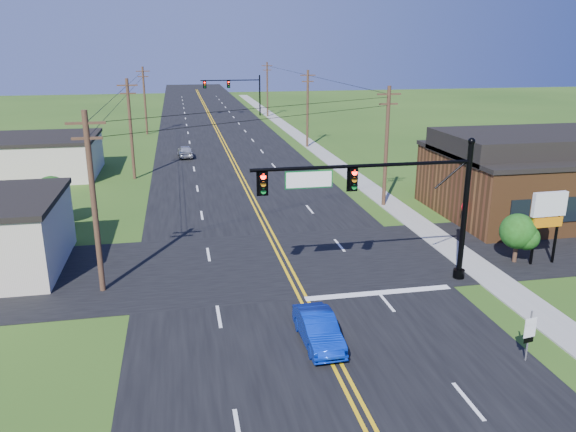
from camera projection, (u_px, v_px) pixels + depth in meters
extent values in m
plane|color=#274814|center=(341.00, 382.00, 20.58)|extent=(260.00, 260.00, 0.00)
cube|color=black|center=(224.00, 147.00, 67.47)|extent=(16.00, 220.00, 0.04)
cube|color=black|center=(281.00, 262.00, 31.83)|extent=(70.00, 10.00, 0.04)
cube|color=gray|center=(330.00, 159.00, 60.02)|extent=(2.00, 160.00, 0.08)
cylinder|color=black|center=(465.00, 213.00, 28.65)|extent=(0.28, 0.28, 7.20)
cylinder|color=black|center=(459.00, 274.00, 29.63)|extent=(0.60, 0.60, 0.50)
sphere|color=black|center=(472.00, 141.00, 27.56)|extent=(0.36, 0.36, 0.36)
cylinder|color=black|center=(364.00, 166.00, 26.84)|extent=(11.00, 0.18, 0.18)
cube|color=#055D1D|center=(309.00, 179.00, 26.50)|extent=(2.30, 0.06, 0.85)
cylinder|color=black|center=(260.00, 94.00, 96.17)|extent=(0.28, 0.28, 7.20)
cylinder|color=black|center=(260.00, 114.00, 97.16)|extent=(0.60, 0.60, 0.50)
sphere|color=black|center=(259.00, 72.00, 95.09)|extent=(0.36, 0.36, 0.36)
cylinder|color=black|center=(230.00, 80.00, 94.55)|extent=(10.00, 0.18, 0.18)
cube|color=#055D1D|center=(211.00, 84.00, 94.12)|extent=(2.30, 0.06, 0.85)
cube|color=brown|center=(538.00, 184.00, 40.50)|extent=(14.00, 11.00, 4.40)
cube|color=black|center=(543.00, 152.00, 39.81)|extent=(14.20, 11.20, 0.30)
cube|color=beige|center=(30.00, 158.00, 52.22)|extent=(12.00, 9.00, 3.40)
cube|color=black|center=(28.00, 138.00, 51.68)|extent=(12.20, 9.20, 0.30)
cylinder|color=#3E281C|center=(94.00, 205.00, 26.89)|extent=(0.28, 0.28, 9.00)
cube|color=#3E281C|center=(85.00, 123.00, 25.74)|extent=(1.80, 0.12, 0.12)
cube|color=#3E281C|center=(87.00, 138.00, 25.95)|extent=(1.40, 0.12, 0.12)
cylinder|color=#3E281C|center=(131.00, 130.00, 50.33)|extent=(0.28, 0.28, 9.00)
cube|color=#3E281C|center=(127.00, 85.00, 49.19)|extent=(1.80, 0.12, 0.12)
cube|color=#3E281C|center=(128.00, 93.00, 49.39)|extent=(1.40, 0.12, 0.12)
cylinder|color=#3E281C|center=(145.00, 101.00, 75.66)|extent=(0.28, 0.28, 9.00)
cube|color=#3E281C|center=(143.00, 71.00, 74.51)|extent=(1.80, 0.12, 0.12)
cube|color=#3E281C|center=(143.00, 77.00, 74.72)|extent=(1.40, 0.12, 0.12)
cylinder|color=#3E281C|center=(386.00, 148.00, 41.70)|extent=(0.28, 0.28, 9.00)
cube|color=#3E281C|center=(389.00, 94.00, 40.55)|extent=(1.80, 0.12, 0.12)
cube|color=#3E281C|center=(389.00, 104.00, 40.75)|extent=(1.40, 0.12, 0.12)
cylinder|color=#3E281C|center=(308.00, 109.00, 66.08)|extent=(0.28, 0.28, 9.00)
cube|color=#3E281C|center=(308.00, 75.00, 64.93)|extent=(1.80, 0.12, 0.12)
cube|color=#3E281C|center=(308.00, 81.00, 65.14)|extent=(1.40, 0.12, 0.12)
cylinder|color=#3E281C|center=(267.00, 90.00, 94.22)|extent=(0.28, 0.28, 9.00)
cube|color=#3E281C|center=(267.00, 66.00, 93.07)|extent=(1.80, 0.12, 0.12)
cube|color=#3E281C|center=(267.00, 70.00, 93.28)|extent=(1.40, 0.12, 0.12)
cylinder|color=#3E281C|center=(436.00, 179.00, 47.64)|extent=(0.24, 0.24, 1.85)
sphere|color=#19400F|center=(438.00, 159.00, 47.15)|extent=(3.00, 3.00, 3.00)
cylinder|color=#3E281C|center=(515.00, 251.00, 31.69)|extent=(0.24, 0.24, 1.32)
sphere|color=#19400F|center=(518.00, 231.00, 31.34)|extent=(2.00, 2.00, 2.00)
cylinder|color=#3E281C|center=(54.00, 213.00, 38.41)|extent=(0.24, 0.24, 1.54)
sphere|color=#19400F|center=(52.00, 194.00, 38.00)|extent=(2.40, 2.40, 2.40)
imported|color=#082AB1|center=(318.00, 330.00, 23.03)|extent=(1.45, 3.92, 1.28)
imported|color=#A9AAAE|center=(185.00, 152.00, 61.06)|extent=(1.82, 3.93, 1.31)
cylinder|color=slate|center=(529.00, 336.00, 21.64)|extent=(0.08, 0.08, 2.17)
cube|color=white|center=(531.00, 322.00, 21.43)|extent=(0.54, 0.12, 0.30)
cube|color=white|center=(530.00, 331.00, 21.54)|extent=(0.54, 0.12, 0.54)
cube|color=black|center=(529.00, 340.00, 21.66)|extent=(0.44, 0.10, 0.22)
cylinder|color=slate|center=(464.00, 217.00, 36.89)|extent=(0.08, 0.08, 1.96)
cylinder|color=#AE0915|center=(465.00, 206.00, 36.64)|extent=(0.71, 0.30, 0.75)
cylinder|color=black|center=(535.00, 230.00, 30.95)|extent=(0.17, 0.17, 4.07)
cylinder|color=black|center=(557.00, 229.00, 31.20)|extent=(0.17, 0.17, 4.07)
cube|color=silver|center=(550.00, 204.00, 30.64)|extent=(2.04, 0.38, 1.36)
cube|color=#CC720C|center=(547.00, 222.00, 30.94)|extent=(1.82, 0.33, 0.56)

